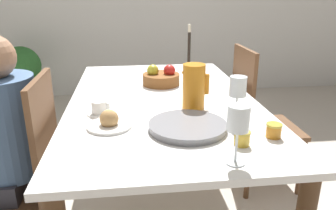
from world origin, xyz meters
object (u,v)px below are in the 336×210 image
object	(u,v)px
jam_jar_red	(242,137)
red_pitcher	(194,86)
fruit_bowl	(161,78)
serving_tray	(188,126)
candlestick_tall	(189,57)
teacup_near_person	(99,108)
chair_person_side	(25,178)
jam_jar_amber	(274,130)
person_seated	(0,140)
wine_glass_water	(238,88)
potted_plant	(22,70)
bread_plate	(109,122)
chair_opposite	(257,118)
wine_glass_juice	(238,122)

from	to	relation	value
jam_jar_red	red_pitcher	bearing A→B (deg)	103.73
red_pitcher	fruit_bowl	distance (m)	0.47
serving_tray	candlestick_tall	xyz separation A→B (m)	(0.16, 0.85, 0.13)
teacup_near_person	jam_jar_red	world-z (taller)	teacup_near_person
chair_person_side	jam_jar_amber	world-z (taller)	chair_person_side
chair_person_side	candlestick_tall	size ratio (longest dim) A/B	2.76
person_seated	jam_jar_amber	distance (m)	1.21
jam_jar_amber	jam_jar_red	size ratio (longest dim) A/B	1.00
fruit_bowl	teacup_near_person	bearing A→B (deg)	-126.09
chair_person_side	wine_glass_water	size ratio (longest dim) A/B	4.66
serving_tray	potted_plant	size ratio (longest dim) A/B	0.46
candlestick_tall	potted_plant	xyz separation A→B (m)	(-1.61, 1.69, -0.44)
jam_jar_amber	potted_plant	bearing A→B (deg)	123.81
wine_glass_water	fruit_bowl	xyz separation A→B (m)	(-0.27, 0.65, -0.11)
candlestick_tall	teacup_near_person	bearing A→B (deg)	-131.66
bread_plate	potted_plant	xyz separation A→B (m)	(-1.12, 2.48, -0.33)
teacup_near_person	jam_jar_amber	world-z (taller)	teacup_near_person
person_seated	potted_plant	xyz separation A→B (m)	(-0.61, 2.39, -0.22)
chair_opposite	serving_tray	distance (m)	0.99
red_pitcher	serving_tray	bearing A→B (deg)	-106.24
wine_glass_juice	serving_tray	world-z (taller)	wine_glass_juice
chair_opposite	candlestick_tall	bearing A→B (deg)	-106.00
chair_person_side	red_pitcher	xyz separation A→B (m)	(0.82, 0.14, 0.38)
chair_opposite	wine_glass_water	size ratio (longest dim) A/B	4.66
teacup_near_person	bread_plate	xyz separation A→B (m)	(0.05, -0.17, -0.00)
teacup_near_person	serving_tray	size ratio (longest dim) A/B	0.36
red_pitcher	serving_tray	distance (m)	0.29
wine_glass_juice	teacup_near_person	xyz separation A→B (m)	(-0.50, 0.54, -0.13)
chair_opposite	serving_tray	xyz separation A→B (m)	(-0.62, -0.72, 0.28)
teacup_near_person	bread_plate	world-z (taller)	bread_plate
chair_person_side	potted_plant	world-z (taller)	chair_person_side
person_seated	chair_person_side	bearing A→B (deg)	-111.84
chair_opposite	chair_person_side	bearing A→B (deg)	-66.15
red_pitcher	wine_glass_water	world-z (taller)	red_pitcher
candlestick_tall	bread_plate	bearing A→B (deg)	-122.23
jam_jar_red	potted_plant	size ratio (longest dim) A/B	0.09
chair_person_side	chair_opposite	xyz separation A→B (m)	(1.36, 0.60, 0.00)
fruit_bowl	serving_tray	bearing A→B (deg)	-86.74
chair_opposite	serving_tray	world-z (taller)	chair_opposite
serving_tray	bread_plate	size ratio (longest dim) A/B	1.71
bread_plate	jam_jar_red	xyz separation A→B (m)	(0.52, -0.24, 0.01)
wine_glass_water	wine_glass_juice	bearing A→B (deg)	-108.21
serving_tray	fruit_bowl	bearing A→B (deg)	93.26
chair_person_side	jam_jar_red	world-z (taller)	chair_person_side
person_seated	bread_plate	xyz separation A→B (m)	(0.50, -0.09, 0.10)
person_seated	serving_tray	xyz separation A→B (m)	(0.84, -0.16, 0.09)
person_seated	potted_plant	distance (m)	2.47
serving_tray	wine_glass_water	bearing A→B (deg)	15.17
fruit_bowl	bread_plate	bearing A→B (deg)	-114.49
wine_glass_water	person_seated	bearing A→B (deg)	174.81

